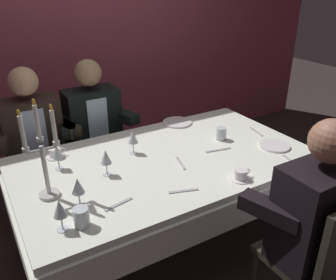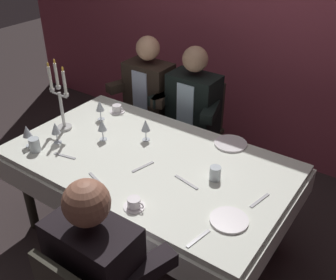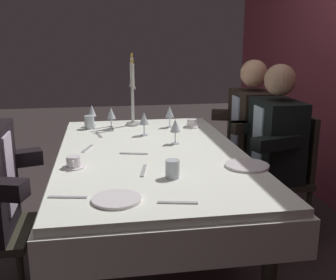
{
  "view_description": "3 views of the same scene",
  "coord_description": "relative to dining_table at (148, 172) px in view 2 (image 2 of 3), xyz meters",
  "views": [
    {
      "loc": [
        -1.02,
        -1.74,
        1.82
      ],
      "look_at": [
        0.05,
        0.07,
        0.83
      ],
      "focal_mm": 37.58,
      "sensor_mm": 36.0,
      "label": 1
    },
    {
      "loc": [
        1.37,
        -1.72,
        2.22
      ],
      "look_at": [
        0.08,
        0.13,
        0.84
      ],
      "focal_mm": 41.97,
      "sensor_mm": 36.0,
      "label": 2
    },
    {
      "loc": [
        2.38,
        -0.28,
        1.43
      ],
      "look_at": [
        0.05,
        0.09,
        0.82
      ],
      "focal_mm": 43.96,
      "sensor_mm": 36.0,
      "label": 3
    }
  ],
  "objects": [
    {
      "name": "ground_plane",
      "position": [
        0.0,
        0.0,
        -0.62
      ],
      "size": [
        12.0,
        12.0,
        0.0
      ],
      "primitive_type": "plane",
      "color": "#332929"
    },
    {
      "name": "candelabra",
      "position": [
        -0.76,
        -0.05,
        0.34
      ],
      "size": [
        0.19,
        0.11,
        0.55
      ],
      "color": "silver",
      "rests_on": "dining_table"
    },
    {
      "name": "seated_diner_0",
      "position": [
        -0.66,
        0.89,
        0.11
      ],
      "size": [
        0.63,
        0.48,
        1.24
      ],
      "color": "#2D2B21",
      "rests_on": "ground_plane"
    },
    {
      "name": "seated_diner_1",
      "position": [
        -0.18,
        0.89,
        0.11
      ],
      "size": [
        0.63,
        0.48,
        1.24
      ],
      "color": "#2D2B21",
      "rests_on": "ground_plane"
    },
    {
      "name": "coffee_cup_0",
      "position": [
        -0.61,
        0.39,
        0.15
      ],
      "size": [
        0.13,
        0.12,
        0.06
      ],
      "color": "white",
      "rests_on": "dining_table"
    },
    {
      "name": "knife_0",
      "position": [
        0.36,
        -0.08,
        0.12
      ],
      "size": [
        0.19,
        0.06,
        0.01
      ],
      "primitive_type": "cube",
      "rotation": [
        0.0,
        0.0,
        -0.2
      ],
      "color": "#B7B7BC",
      "rests_on": "dining_table"
    },
    {
      "name": "wine_glass_2",
      "position": [
        -0.15,
        0.17,
        0.23
      ],
      "size": [
        0.07,
        0.07,
        0.16
      ],
      "color": "silver",
      "rests_on": "dining_table"
    },
    {
      "name": "dinner_plate_1",
      "position": [
        0.38,
        0.47,
        0.13
      ],
      "size": [
        0.23,
        0.23,
        0.01
      ],
      "primitive_type": "cylinder",
      "color": "white",
      "rests_on": "dining_table"
    },
    {
      "name": "dining_table",
      "position": [
        0.0,
        0.0,
        0.0
      ],
      "size": [
        1.94,
        1.14,
        0.74
      ],
      "color": "white",
      "rests_on": "ground_plane"
    },
    {
      "name": "dinner_plate_0",
      "position": [
        0.74,
        -0.24,
        0.13
      ],
      "size": [
        0.21,
        0.21,
        0.01
      ],
      "primitive_type": "cylinder",
      "color": "white",
      "rests_on": "dining_table"
    },
    {
      "name": "fork_3",
      "position": [
        0.8,
        0.01,
        0.12
      ],
      "size": [
        0.05,
        0.17,
        0.01
      ],
      "primitive_type": "cube",
      "rotation": [
        0.0,
        0.0,
        1.36
      ],
      "color": "#B7B7BC",
      "rests_on": "dining_table"
    },
    {
      "name": "wine_glass_0",
      "position": [
        -0.41,
        -0.0,
        0.24
      ],
      "size": [
        0.07,
        0.07,
        0.16
      ],
      "color": "silver",
      "rests_on": "dining_table"
    },
    {
      "name": "coffee_cup_1",
      "position": [
        0.24,
        -0.44,
        0.15
      ],
      "size": [
        0.13,
        0.12,
        0.06
      ],
      "color": "white",
      "rests_on": "dining_table"
    },
    {
      "name": "seated_diner_2",
      "position": [
        0.36,
        -0.89,
        0.11
      ],
      "size": [
        0.63,
        0.48,
        1.24
      ],
      "color": "#2D2B21",
      "rests_on": "ground_plane"
    },
    {
      "name": "back_wall",
      "position": [
        0.0,
        1.66,
        0.73
      ],
      "size": [
        6.0,
        0.12,
        2.7
      ],
      "primitive_type": "cube",
      "color": "#9C4152",
      "rests_on": "ground_plane"
    },
    {
      "name": "water_tumbler_1",
      "position": [
        0.49,
        0.05,
        0.16
      ],
      "size": [
        0.07,
        0.07,
        0.09
      ],
      "primitive_type": "cylinder",
      "color": "silver",
      "rests_on": "dining_table"
    },
    {
      "name": "wine_glass_4",
      "position": [
        -0.78,
        -0.36,
        0.24
      ],
      "size": [
        0.07,
        0.07,
        0.16
      ],
      "color": "silver",
      "rests_on": "dining_table"
    },
    {
      "name": "fork_1",
      "position": [
        0.04,
        -0.11,
        0.12
      ],
      "size": [
        0.06,
        0.17,
        0.01
      ],
      "primitive_type": "cube",
      "rotation": [
        0.0,
        0.0,
        1.32
      ],
      "color": "#B7B7BC",
      "rests_on": "dining_table"
    },
    {
      "name": "wine_glass_3",
      "position": [
        -0.63,
        0.22,
        0.23
      ],
      "size": [
        0.07,
        0.07,
        0.16
      ],
      "color": "silver",
      "rests_on": "dining_table"
    },
    {
      "name": "water_tumbler_0",
      "position": [
        -0.69,
        -0.38,
        0.17
      ],
      "size": [
        0.07,
        0.07,
        0.1
      ],
      "primitive_type": "cylinder",
      "color": "silver",
      "rests_on": "dining_table"
    },
    {
      "name": "fork_4",
      "position": [
        -0.11,
        -0.38,
        0.12
      ],
      "size": [
        0.17,
        0.07,
        0.01
      ],
      "primitive_type": "cube",
      "rotation": [
        0.0,
        0.0,
        -0.32
      ],
      "color": "#B7B7BC",
      "rests_on": "dining_table"
    },
    {
      "name": "fork_5",
      "position": [
        -0.47,
        -0.31,
        0.12
      ],
      "size": [
        0.17,
        0.05,
        0.01
      ],
      "primitive_type": "cube",
      "rotation": [
        0.0,
        0.0,
        0.2
      ],
      "color": "#B7B7BC",
      "rests_on": "dining_table"
    },
    {
      "name": "fork_2",
      "position": [
        0.67,
        -0.45,
        0.12
      ],
      "size": [
        0.05,
        0.17,
        0.01
      ],
      "primitive_type": "cube",
      "rotation": [
        0.0,
        0.0,
        1.38
      ],
      "color": "#B7B7BC",
      "rests_on": "dining_table"
    },
    {
      "name": "wine_glass_1",
      "position": [
        -0.65,
        -0.22,
        0.23
      ],
      "size": [
        0.07,
        0.07,
        0.16
      ],
      "color": "silver",
      "rests_on": "dining_table"
    }
  ]
}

